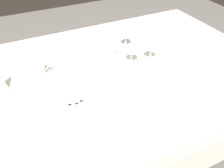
% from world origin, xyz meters
% --- Properties ---
extents(ground_plane, '(6.00, 6.00, 0.00)m').
position_xyz_m(ground_plane, '(0.00, 0.00, 0.00)').
color(ground_plane, slate).
extents(dining_table, '(1.80, 1.11, 0.74)m').
position_xyz_m(dining_table, '(0.00, 0.00, 0.66)').
color(dining_table, silver).
rests_on(dining_table, ground).
extents(dinner_plate, '(0.26, 0.26, 0.02)m').
position_xyz_m(dinner_plate, '(0.00, -0.24, 0.75)').
color(dinner_plate, white).
rests_on(dinner_plate, dining_table).
extents(fork_outer, '(0.03, 0.22, 0.00)m').
position_xyz_m(fork_outer, '(-0.16, -0.21, 0.74)').
color(fork_outer, beige).
rests_on(fork_outer, dining_table).
extents(fork_inner, '(0.02, 0.21, 0.00)m').
position_xyz_m(fork_inner, '(-0.18, -0.22, 0.74)').
color(fork_inner, beige).
rests_on(fork_inner, dining_table).
extents(fork_salad, '(0.03, 0.21, 0.00)m').
position_xyz_m(fork_salad, '(-0.22, -0.21, 0.74)').
color(fork_salad, beige).
rests_on(fork_salad, dining_table).
extents(dinner_knife, '(0.02, 0.21, 0.00)m').
position_xyz_m(dinner_knife, '(0.17, -0.23, 0.74)').
color(dinner_knife, beige).
rests_on(dinner_knife, dining_table).
extents(spoon_soup, '(0.03, 0.22, 0.01)m').
position_xyz_m(spoon_soup, '(0.20, -0.20, 0.74)').
color(spoon_soup, beige).
rests_on(spoon_soup, dining_table).
extents(spoon_dessert, '(0.03, 0.22, 0.01)m').
position_xyz_m(spoon_dessert, '(0.22, -0.20, 0.74)').
color(spoon_dessert, beige).
rests_on(spoon_dessert, dining_table).
extents(spoon_tea, '(0.03, 0.23, 0.01)m').
position_xyz_m(spoon_tea, '(0.25, -0.19, 0.74)').
color(spoon_tea, beige).
rests_on(spoon_tea, dining_table).
extents(saucer_left, '(0.13, 0.13, 0.01)m').
position_xyz_m(saucer_left, '(0.43, 0.13, 0.74)').
color(saucer_left, white).
rests_on(saucer_left, dining_table).
extents(coffee_cup_left, '(0.10, 0.07, 0.07)m').
position_xyz_m(coffee_cup_left, '(0.43, 0.13, 0.79)').
color(coffee_cup_left, white).
rests_on(coffee_cup_left, saucer_left).
extents(saucer_right, '(0.12, 0.12, 0.01)m').
position_xyz_m(saucer_right, '(-0.28, 0.13, 0.74)').
color(saucer_right, white).
rests_on(saucer_right, dining_table).
extents(coffee_cup_right, '(0.10, 0.08, 0.06)m').
position_xyz_m(coffee_cup_right, '(-0.28, 0.13, 0.78)').
color(coffee_cup_right, white).
rests_on(coffee_cup_right, saucer_right).
extents(saucer_far, '(0.13, 0.13, 0.01)m').
position_xyz_m(saucer_far, '(0.10, 0.14, 0.74)').
color(saucer_far, white).
rests_on(saucer_far, dining_table).
extents(coffee_cup_far, '(0.10, 0.08, 0.06)m').
position_xyz_m(coffee_cup_far, '(0.10, 0.14, 0.78)').
color(coffee_cup_far, white).
rests_on(coffee_cup_far, saucer_far).
extents(wine_glass_centre, '(0.07, 0.07, 0.14)m').
position_xyz_m(wine_glass_centre, '(0.30, 0.01, 0.84)').
color(wine_glass_centre, silver).
rests_on(wine_glass_centre, dining_table).
extents(wine_glass_left, '(0.07, 0.07, 0.15)m').
position_xyz_m(wine_glass_left, '(0.19, 0.02, 0.84)').
color(wine_glass_left, silver).
rests_on(wine_glass_left, dining_table).
extents(wine_glass_right, '(0.07, 0.07, 0.15)m').
position_xyz_m(wine_glass_right, '(0.25, 0.20, 0.84)').
color(wine_glass_right, silver).
rests_on(wine_glass_right, dining_table).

